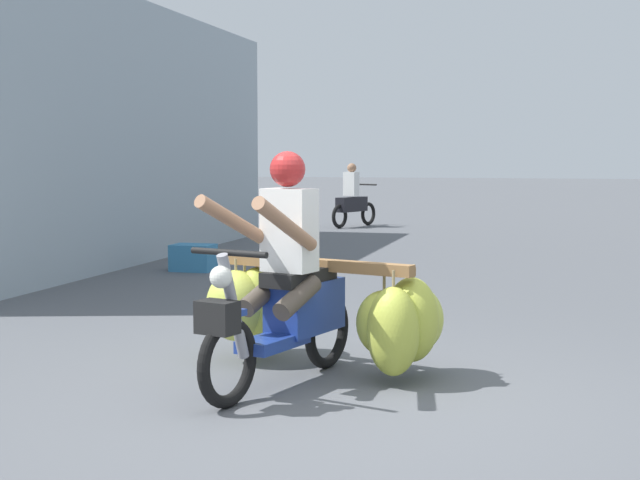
% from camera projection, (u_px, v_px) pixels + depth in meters
% --- Properties ---
extents(ground_plane, '(120.00, 120.00, 0.00)m').
position_uv_depth(ground_plane, '(342.00, 406.00, 5.52)').
color(ground_plane, '#56595E').
extents(motorbike_main_loaded, '(1.91, 1.99, 1.58)m').
position_uv_depth(motorbike_main_loaded, '(310.00, 305.00, 6.30)').
color(motorbike_main_loaded, black).
rests_on(motorbike_main_loaded, ground).
extents(motorbike_distant_ahead_left, '(0.77, 1.53, 1.40)m').
position_uv_depth(motorbike_distant_ahead_left, '(352.00, 201.00, 19.52)').
color(motorbike_distant_ahead_left, black).
rests_on(motorbike_distant_ahead_left, ground).
extents(shopfront_building, '(3.15, 9.60, 3.78)m').
position_uv_depth(shopfront_building, '(55.00, 134.00, 13.38)').
color(shopfront_building, '#9EADB7').
rests_on(shopfront_building, ground).
extents(produce_crate, '(0.56, 0.40, 0.36)m').
position_uv_depth(produce_crate, '(193.00, 258.00, 12.02)').
color(produce_crate, teal).
rests_on(produce_crate, ground).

